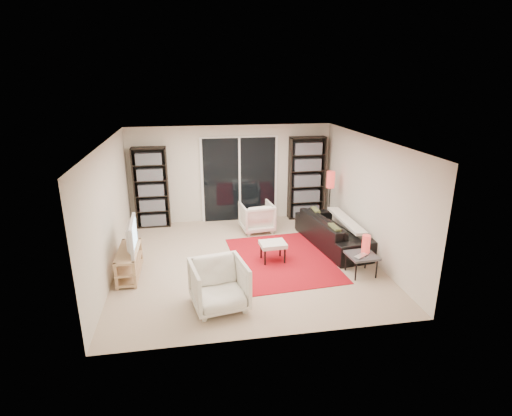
# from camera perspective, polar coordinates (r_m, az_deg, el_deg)

# --- Properties ---
(floor) EXTENTS (5.00, 5.00, 0.00)m
(floor) POSITION_cam_1_polar(r_m,az_deg,el_deg) (8.06, -1.41, -7.53)
(floor) COLOR #C9B296
(floor) RESTS_ON ground
(wall_back) EXTENTS (5.00, 0.02, 2.40)m
(wall_back) POSITION_cam_1_polar(r_m,az_deg,el_deg) (10.01, -3.55, 4.89)
(wall_back) COLOR beige
(wall_back) RESTS_ON ground
(wall_front) EXTENTS (5.00, 0.02, 2.40)m
(wall_front) POSITION_cam_1_polar(r_m,az_deg,el_deg) (5.32, 2.45, -7.39)
(wall_front) COLOR beige
(wall_front) RESTS_ON ground
(wall_left) EXTENTS (0.02, 5.00, 2.40)m
(wall_left) POSITION_cam_1_polar(r_m,az_deg,el_deg) (7.68, -20.25, -0.35)
(wall_left) COLOR beige
(wall_left) RESTS_ON ground
(wall_right) EXTENTS (0.02, 5.00, 2.40)m
(wall_right) POSITION_cam_1_polar(r_m,az_deg,el_deg) (8.33, 15.81, 1.49)
(wall_right) COLOR beige
(wall_right) RESTS_ON ground
(ceiling) EXTENTS (5.00, 5.00, 0.02)m
(ceiling) POSITION_cam_1_polar(r_m,az_deg,el_deg) (7.34, -1.55, 9.61)
(ceiling) COLOR white
(ceiling) RESTS_ON wall_back
(sliding_door) EXTENTS (1.92, 0.08, 2.16)m
(sliding_door) POSITION_cam_1_polar(r_m,az_deg,el_deg) (10.03, -2.37, 4.06)
(sliding_door) COLOR white
(sliding_door) RESTS_ON ground
(bookshelf_left) EXTENTS (0.80, 0.30, 1.95)m
(bookshelf_left) POSITION_cam_1_polar(r_m,az_deg,el_deg) (9.89, -14.73, 2.81)
(bookshelf_left) COLOR black
(bookshelf_left) RESTS_ON ground
(bookshelf_right) EXTENTS (0.90, 0.30, 2.10)m
(bookshelf_right) POSITION_cam_1_polar(r_m,az_deg,el_deg) (10.25, 7.21, 4.24)
(bookshelf_right) COLOR black
(bookshelf_right) RESTS_ON ground
(tv_stand) EXTENTS (0.36, 1.14, 0.50)m
(tv_stand) POSITION_cam_1_polar(r_m,az_deg,el_deg) (7.76, -17.66, -7.36)
(tv_stand) COLOR tan
(tv_stand) RESTS_ON floor
(tv) EXTENTS (0.18, 0.98, 0.56)m
(tv) POSITION_cam_1_polar(r_m,az_deg,el_deg) (7.55, -17.88, -3.80)
(tv) COLOR black
(tv) RESTS_ON tv_stand
(rug) EXTENTS (2.05, 2.67, 0.01)m
(rug) POSITION_cam_1_polar(r_m,az_deg,el_deg) (8.12, 3.73, -7.30)
(rug) COLOR #A50D17
(rug) RESTS_ON floor
(sofa) EXTENTS (1.16, 2.29, 0.64)m
(sofa) POSITION_cam_1_polar(r_m,az_deg,el_deg) (8.82, 10.99, -3.27)
(sofa) COLOR black
(sofa) RESTS_ON floor
(armchair_back) EXTENTS (0.81, 0.83, 0.69)m
(armchair_back) POSITION_cam_1_polar(r_m,az_deg,el_deg) (9.46, 0.11, -1.28)
(armchair_back) COLOR silver
(armchair_back) RESTS_ON floor
(armchair_front) EXTENTS (0.97, 0.98, 0.77)m
(armchair_front) POSITION_cam_1_polar(r_m,az_deg,el_deg) (6.41, -5.30, -10.92)
(armchair_front) COLOR silver
(armchair_front) RESTS_ON floor
(ottoman) EXTENTS (0.52, 0.44, 0.40)m
(ottoman) POSITION_cam_1_polar(r_m,az_deg,el_deg) (7.91, 2.43, -5.32)
(ottoman) COLOR silver
(ottoman) RESTS_ON floor
(side_table) EXTENTS (0.54, 0.54, 0.40)m
(side_table) POSITION_cam_1_polar(r_m,az_deg,el_deg) (7.64, 14.87, -6.72)
(side_table) COLOR #404044
(side_table) RESTS_ON floor
(laptop) EXTENTS (0.35, 0.32, 0.02)m
(laptop) POSITION_cam_1_polar(r_m,az_deg,el_deg) (7.51, 15.05, -6.72)
(laptop) COLOR silver
(laptop) RESTS_ON side_table
(table_lamp) EXTENTS (0.15, 0.15, 0.34)m
(table_lamp) POSITION_cam_1_polar(r_m,az_deg,el_deg) (7.67, 15.44, -4.95)
(table_lamp) COLOR red
(table_lamp) RESTS_ON side_table
(floor_lamp) EXTENTS (0.21, 0.21, 1.42)m
(floor_lamp) POSITION_cam_1_polar(r_m,az_deg,el_deg) (9.49, 10.57, 3.18)
(floor_lamp) COLOR black
(floor_lamp) RESTS_ON floor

